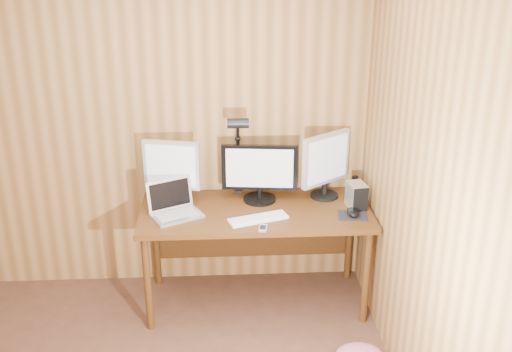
{
  "coord_description": "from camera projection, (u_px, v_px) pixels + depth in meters",
  "views": [
    {
      "loc": [
        0.73,
        -2.13,
        2.54
      ],
      "look_at": [
        0.93,
        1.58,
        1.02
      ],
      "focal_mm": 42.0,
      "sensor_mm": 36.0,
      "label": 1
    }
  ],
  "objects": [
    {
      "name": "phone",
      "position": [
        263.0,
        228.0,
        3.88
      ],
      "size": [
        0.06,
        0.11,
        0.01
      ],
      "rotation": [
        0.0,
        0.0,
        -0.15
      ],
      "color": "silver",
      "rests_on": "desk"
    },
    {
      "name": "speaker",
      "position": [
        355.0,
        183.0,
        4.46
      ],
      "size": [
        0.04,
        0.04,
        0.11
      ],
      "primitive_type": "cylinder",
      "color": "black",
      "rests_on": "desk"
    },
    {
      "name": "desk_lamp",
      "position": [
        238.0,
        144.0,
        4.21
      ],
      "size": [
        0.15,
        0.21,
        0.65
      ],
      "rotation": [
        0.0,
        0.0,
        0.09
      ],
      "color": "black",
      "rests_on": "desk"
    },
    {
      "name": "keyboard",
      "position": [
        258.0,
        219.0,
        4.0
      ],
      "size": [
        0.42,
        0.24,
        0.02
      ],
      "rotation": [
        0.0,
        0.0,
        0.32
      ],
      "color": "white",
      "rests_on": "desk"
    },
    {
      "name": "mouse",
      "position": [
        353.0,
        212.0,
        4.05
      ],
      "size": [
        0.11,
        0.14,
        0.04
      ],
      "primitive_type": "ellipsoid",
      "rotation": [
        0.0,
        0.0,
        -0.3
      ],
      "color": "black",
      "rests_on": "mousepad"
    },
    {
      "name": "mousepad",
      "position": [
        353.0,
        216.0,
        4.06
      ],
      "size": [
        0.21,
        0.18,
        0.0
      ],
      "primitive_type": "cube",
      "rotation": [
        0.0,
        0.0,
        -0.13
      ],
      "color": "black",
      "rests_on": "desk"
    },
    {
      "name": "room_shell",
      "position": [
        48.0,
        276.0,
        2.41
      ],
      "size": [
        4.0,
        4.0,
        4.0
      ],
      "color": "#4C2C1D",
      "rests_on": "ground"
    },
    {
      "name": "desk",
      "position": [
        255.0,
        220.0,
        4.27
      ],
      "size": [
        1.6,
        0.7,
        0.75
      ],
      "color": "#49280F",
      "rests_on": "floor"
    },
    {
      "name": "laptop",
      "position": [
        174.0,
        206.0,
        4.07
      ],
      "size": [
        0.4,
        0.37,
        0.23
      ],
      "rotation": [
        0.0,
        0.0,
        0.47
      ],
      "color": "silver",
      "rests_on": "desk"
    },
    {
      "name": "hard_drive",
      "position": [
        357.0,
        196.0,
        4.15
      ],
      "size": [
        0.14,
        0.18,
        0.18
      ],
      "rotation": [
        0.0,
        0.0,
        0.17
      ],
      "color": "silver",
      "rests_on": "desk"
    },
    {
      "name": "monitor_right",
      "position": [
        326.0,
        163.0,
        4.26
      ],
      "size": [
        0.37,
        0.28,
        0.48
      ],
      "rotation": [
        0.0,
        0.0,
        0.62
      ],
      "color": "black",
      "rests_on": "desk"
    },
    {
      "name": "monitor_center",
      "position": [
        260.0,
        172.0,
        4.21
      ],
      "size": [
        0.54,
        0.23,
        0.42
      ],
      "rotation": [
        0.0,
        0.0,
        -0.1
      ],
      "color": "black",
      "rests_on": "desk"
    },
    {
      "name": "monitor_left",
      "position": [
        172.0,
        170.0,
        4.18
      ],
      "size": [
        0.4,
        0.19,
        0.45
      ],
      "rotation": [
        0.0,
        0.0,
        -0.23
      ],
      "color": "black",
      "rests_on": "desk"
    }
  ]
}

